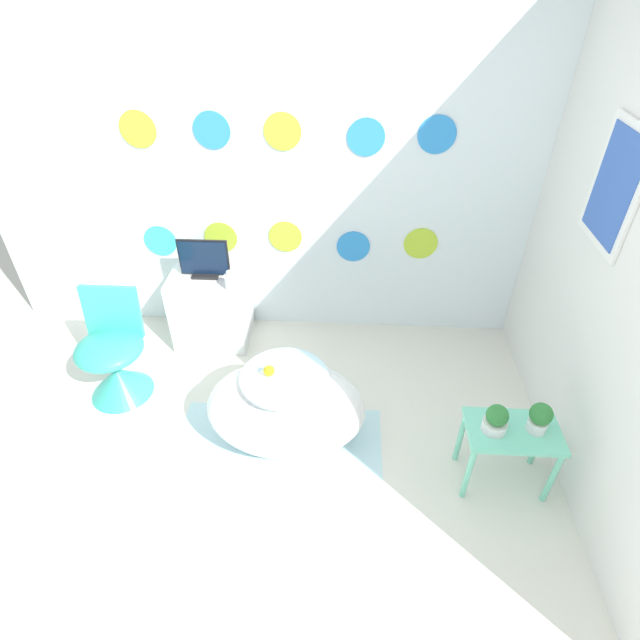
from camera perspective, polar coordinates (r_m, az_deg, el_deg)
The scene contains 13 objects.
ground_plane at distance 2.81m, azimuth -7.50°, elevation -25.07°, with size 12.00×12.00×0.00m, color silver.
wall_back_dotted at distance 3.46m, azimuth -3.74°, elevation 17.35°, with size 4.36×0.05×2.60m.
wall_right at distance 2.84m, azimuth 30.40°, elevation 7.62°, with size 0.06×2.95×2.60m.
rug at distance 3.18m, azimuth -4.79°, elevation -14.04°, with size 1.27×0.64×0.01m.
bathtub at distance 3.00m, azimuth -3.89°, elevation -10.03°, with size 0.94×0.61×0.55m.
rubber_duck at distance 2.78m, azimuth -5.86°, elevation -5.74°, with size 0.06×0.07×0.07m.
chair at distance 3.57m, azimuth -22.39°, elevation -4.60°, with size 0.44×0.44×0.75m.
tv_cabinet at distance 3.82m, azimuth -12.28°, elevation 1.38°, with size 0.54×0.41×0.57m.
tv at distance 3.61m, azimuth -13.12°, elevation 6.67°, with size 0.35×0.12×0.28m.
vase at distance 3.47m, azimuth -10.17°, elevation 4.42°, with size 0.09×0.09×0.13m.
side_table at distance 2.94m, azimuth 20.96°, elevation -12.62°, with size 0.49×0.30×0.42m.
potted_plant_left at distance 2.79m, azimuth 19.48°, elevation -10.67°, with size 0.13×0.13×0.17m.
potted_plant_right at distance 2.86m, azimuth 23.83°, elevation -10.15°, with size 0.12×0.12×0.18m.
Camera 1 is at (0.41, -1.26, 2.48)m, focal length 28.00 mm.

